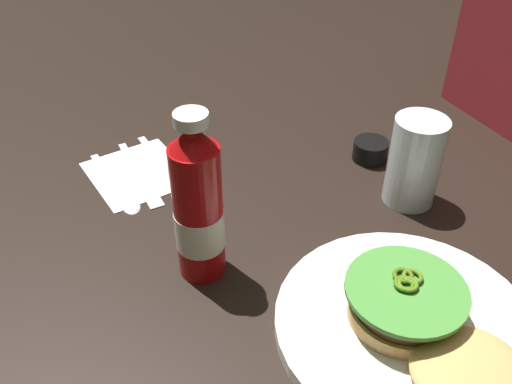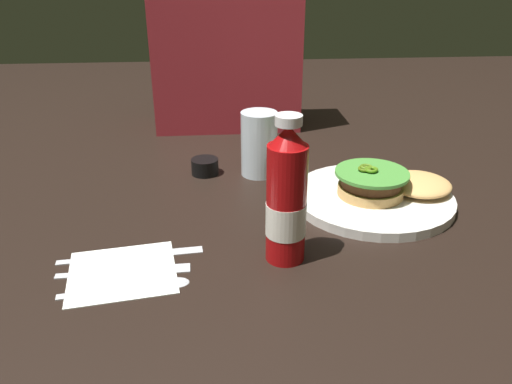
{
  "view_description": "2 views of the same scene",
  "coord_description": "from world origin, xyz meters",
  "px_view_note": "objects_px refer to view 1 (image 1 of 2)",
  "views": [
    {
      "loc": [
        0.44,
        -0.21,
        0.5
      ],
      "look_at": [
        -0.06,
        0.02,
        0.08
      ],
      "focal_mm": 38.56,
      "sensor_mm": 36.0,
      "label": 1
    },
    {
      "loc": [
        -0.13,
        -0.7,
        0.41
      ],
      "look_at": [
        -0.08,
        -0.01,
        0.09
      ],
      "focal_mm": 35.39,
      "sensor_mm": 36.0,
      "label": 2
    }
  ],
  "objects_px": {
    "napkin": "(138,173)",
    "spoon_utensil": "(119,189)",
    "fork_utensil": "(141,177)",
    "water_glass": "(415,161)",
    "ketchup_bottle": "(198,208)",
    "condiment_cup": "(370,150)",
    "dinner_plate": "(405,325)",
    "butter_knife": "(169,171)",
    "burger_sandwich": "(427,327)"
  },
  "relations": [
    {
      "from": "butter_knife",
      "to": "spoon_utensil",
      "type": "bearing_deg",
      "value": -80.33
    },
    {
      "from": "ketchup_bottle",
      "to": "condiment_cup",
      "type": "relative_size",
      "value": 3.96
    },
    {
      "from": "water_glass",
      "to": "napkin",
      "type": "distance_m",
      "value": 0.42
    },
    {
      "from": "fork_utensil",
      "to": "burger_sandwich",
      "type": "bearing_deg",
      "value": 24.04
    },
    {
      "from": "dinner_plate",
      "to": "spoon_utensil",
      "type": "bearing_deg",
      "value": -149.4
    },
    {
      "from": "burger_sandwich",
      "to": "napkin",
      "type": "relative_size",
      "value": 1.46
    },
    {
      "from": "condiment_cup",
      "to": "spoon_utensil",
      "type": "height_order",
      "value": "condiment_cup"
    },
    {
      "from": "dinner_plate",
      "to": "ketchup_bottle",
      "type": "xyz_separation_m",
      "value": [
        -0.18,
        -0.17,
        0.09
      ]
    },
    {
      "from": "spoon_utensil",
      "to": "butter_knife",
      "type": "xyz_separation_m",
      "value": [
        -0.01,
        0.08,
        0.0
      ]
    },
    {
      "from": "ketchup_bottle",
      "to": "dinner_plate",
      "type": "bearing_deg",
      "value": 42.89
    },
    {
      "from": "ketchup_bottle",
      "to": "condiment_cup",
      "type": "height_order",
      "value": "ketchup_bottle"
    },
    {
      "from": "fork_utensil",
      "to": "butter_knife",
      "type": "distance_m",
      "value": 0.04
    },
    {
      "from": "fork_utensil",
      "to": "butter_knife",
      "type": "relative_size",
      "value": 0.88
    },
    {
      "from": "ketchup_bottle",
      "to": "water_glass",
      "type": "xyz_separation_m",
      "value": [
        -0.01,
        0.32,
        -0.03
      ]
    },
    {
      "from": "dinner_plate",
      "to": "water_glass",
      "type": "xyz_separation_m",
      "value": [
        -0.2,
        0.15,
        0.06
      ]
    },
    {
      "from": "fork_utensil",
      "to": "butter_knife",
      "type": "xyz_separation_m",
      "value": [
        0.0,
        0.04,
        0.0
      ]
    },
    {
      "from": "dinner_plate",
      "to": "burger_sandwich",
      "type": "xyz_separation_m",
      "value": [
        0.03,
        0.0,
        0.03
      ]
    },
    {
      "from": "condiment_cup",
      "to": "fork_utensil",
      "type": "xyz_separation_m",
      "value": [
        -0.1,
        -0.35,
        -0.01
      ]
    },
    {
      "from": "spoon_utensil",
      "to": "condiment_cup",
      "type": "bearing_deg",
      "value": 78.22
    },
    {
      "from": "napkin",
      "to": "spoon_utensil",
      "type": "bearing_deg",
      "value": -47.24
    },
    {
      "from": "ketchup_bottle",
      "to": "napkin",
      "type": "xyz_separation_m",
      "value": [
        -0.24,
        -0.02,
        -0.1
      ]
    },
    {
      "from": "dinner_plate",
      "to": "fork_utensil",
      "type": "height_order",
      "value": "dinner_plate"
    },
    {
      "from": "burger_sandwich",
      "to": "water_glass",
      "type": "xyz_separation_m",
      "value": [
        -0.22,
        0.15,
        0.03
      ]
    },
    {
      "from": "dinner_plate",
      "to": "condiment_cup",
      "type": "height_order",
      "value": "condiment_cup"
    },
    {
      "from": "dinner_plate",
      "to": "ketchup_bottle",
      "type": "height_order",
      "value": "ketchup_bottle"
    },
    {
      "from": "fork_utensil",
      "to": "spoon_utensil",
      "type": "bearing_deg",
      "value": -67.93
    },
    {
      "from": "spoon_utensil",
      "to": "fork_utensil",
      "type": "distance_m",
      "value": 0.04
    },
    {
      "from": "water_glass",
      "to": "condiment_cup",
      "type": "xyz_separation_m",
      "value": [
        -0.11,
        0.01,
        -0.05
      ]
    },
    {
      "from": "fork_utensil",
      "to": "dinner_plate",
      "type": "bearing_deg",
      "value": 25.44
    },
    {
      "from": "dinner_plate",
      "to": "fork_utensil",
      "type": "xyz_separation_m",
      "value": [
        -0.4,
        -0.19,
        -0.0
      ]
    },
    {
      "from": "water_glass",
      "to": "napkin",
      "type": "bearing_deg",
      "value": -123.49
    },
    {
      "from": "spoon_utensil",
      "to": "fork_utensil",
      "type": "height_order",
      "value": "same"
    },
    {
      "from": "ketchup_bottle",
      "to": "butter_knife",
      "type": "height_order",
      "value": "ketchup_bottle"
    },
    {
      "from": "spoon_utensil",
      "to": "butter_knife",
      "type": "distance_m",
      "value": 0.08
    },
    {
      "from": "spoon_utensil",
      "to": "dinner_plate",
      "type": "bearing_deg",
      "value": 30.6
    },
    {
      "from": "ketchup_bottle",
      "to": "water_glass",
      "type": "bearing_deg",
      "value": 91.88
    },
    {
      "from": "dinner_plate",
      "to": "napkin",
      "type": "height_order",
      "value": "dinner_plate"
    },
    {
      "from": "ketchup_bottle",
      "to": "napkin",
      "type": "relative_size",
      "value": 1.47
    },
    {
      "from": "burger_sandwich",
      "to": "water_glass",
      "type": "height_order",
      "value": "water_glass"
    },
    {
      "from": "water_glass",
      "to": "spoon_utensil",
      "type": "distance_m",
      "value": 0.43
    },
    {
      "from": "condiment_cup",
      "to": "water_glass",
      "type": "bearing_deg",
      "value": -4.63
    },
    {
      "from": "water_glass",
      "to": "butter_knife",
      "type": "distance_m",
      "value": 0.37
    },
    {
      "from": "burger_sandwich",
      "to": "spoon_utensil",
      "type": "relative_size",
      "value": 1.24
    },
    {
      "from": "condiment_cup",
      "to": "fork_utensil",
      "type": "relative_size",
      "value": 0.29
    },
    {
      "from": "dinner_plate",
      "to": "fork_utensil",
      "type": "distance_m",
      "value": 0.45
    },
    {
      "from": "fork_utensil",
      "to": "butter_knife",
      "type": "bearing_deg",
      "value": 87.96
    },
    {
      "from": "napkin",
      "to": "spoon_utensil",
      "type": "distance_m",
      "value": 0.05
    },
    {
      "from": "ketchup_bottle",
      "to": "spoon_utensil",
      "type": "distance_m",
      "value": 0.23
    },
    {
      "from": "water_glass",
      "to": "napkin",
      "type": "xyz_separation_m",
      "value": [
        -0.23,
        -0.34,
        -0.06
      ]
    },
    {
      "from": "water_glass",
      "to": "dinner_plate",
      "type": "bearing_deg",
      "value": -37.59
    }
  ]
}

